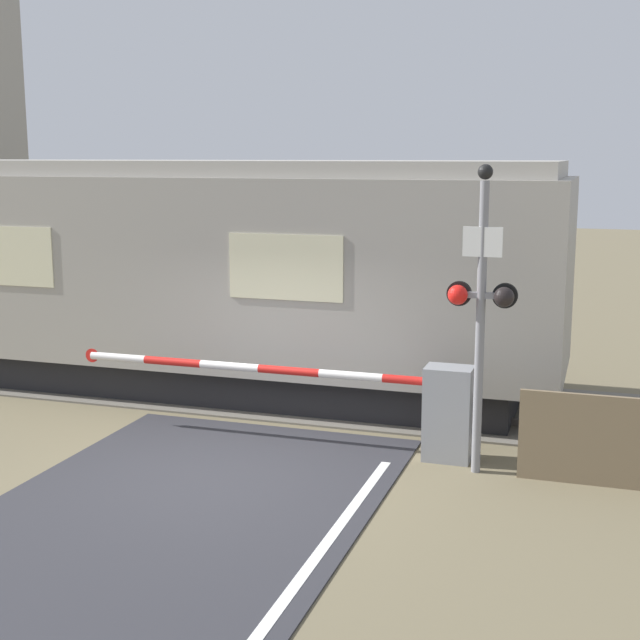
{
  "coord_description": "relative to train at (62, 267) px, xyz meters",
  "views": [
    {
      "loc": [
        4.35,
        -9.47,
        3.84
      ],
      "look_at": [
        0.63,
        2.02,
        1.6
      ],
      "focal_mm": 50.0,
      "sensor_mm": 36.0,
      "label": 1
    }
  ],
  "objects": [
    {
      "name": "train",
      "position": [
        0.0,
        0.0,
        0.0
      ],
      "size": [
        17.07,
        3.02,
        3.76
      ],
      "color": "black",
      "rests_on": "ground_plane"
    },
    {
      "name": "track_bed",
      "position": [
        4.67,
        0.0,
        -1.9
      ],
      "size": [
        36.0,
        3.2,
        0.13
      ],
      "color": "#666056",
      "rests_on": "ground_plane"
    },
    {
      "name": "signal_post",
      "position": [
        7.63,
        -2.74,
        0.2
      ],
      "size": [
        0.85,
        0.26,
        3.74
      ],
      "color": "gray",
      "rests_on": "ground_plane"
    },
    {
      "name": "ground_plane",
      "position": [
        4.67,
        -3.8,
        -1.93
      ],
      "size": [
        80.0,
        80.0,
        0.0
      ],
      "primitive_type": "plane",
      "color": "#6B6047"
    },
    {
      "name": "crossing_barrier",
      "position": [
        6.78,
        -2.38,
        -1.25
      ],
      "size": [
        5.57,
        0.44,
        1.22
      ],
      "color": "gray",
      "rests_on": "ground_plane"
    }
  ]
}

